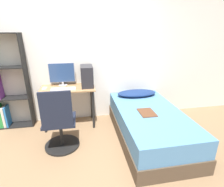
% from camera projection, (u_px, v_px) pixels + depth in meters
% --- Properties ---
extents(ground_plane, '(14.00, 14.00, 0.00)m').
position_uv_depth(ground_plane, '(87.00, 162.00, 2.44)').
color(ground_plane, '#846647').
extents(wall_back, '(8.00, 0.05, 2.50)m').
position_uv_depth(wall_back, '(80.00, 57.00, 3.31)').
color(wall_back, silver).
rests_on(wall_back, ground_plane).
extents(desk, '(0.97, 0.52, 0.76)m').
position_uv_depth(desk, '(68.00, 95.00, 3.22)').
color(desk, '#997047').
rests_on(desk, ground_plane).
extents(bookshelf, '(0.63, 0.24, 1.70)m').
position_uv_depth(bookshelf, '(2.00, 87.00, 3.10)').
color(bookshelf, black).
rests_on(bookshelf, ground_plane).
extents(office_chair, '(0.54, 0.54, 0.99)m').
position_uv_depth(office_chair, '(60.00, 127.00, 2.60)').
color(office_chair, black).
rests_on(office_chair, ground_plane).
extents(bed, '(1.02, 1.90, 0.51)m').
position_uv_depth(bed, '(149.00, 124.00, 2.93)').
color(bed, '#4C3D2D').
rests_on(bed, ground_plane).
extents(pillow, '(0.78, 0.36, 0.11)m').
position_uv_depth(pillow, '(137.00, 93.00, 3.46)').
color(pillow, navy).
rests_on(pillow, bed).
extents(magazine, '(0.24, 0.32, 0.01)m').
position_uv_depth(magazine, '(147.00, 113.00, 2.76)').
color(magazine, '#56331E').
rests_on(magazine, bed).
extents(monitor, '(0.47, 0.16, 0.43)m').
position_uv_depth(monitor, '(62.00, 74.00, 3.23)').
color(monitor, '#B7B7BC').
rests_on(monitor, desk).
extents(keyboard, '(0.42, 0.15, 0.02)m').
position_uv_depth(keyboard, '(63.00, 89.00, 3.06)').
color(keyboard, silver).
rests_on(keyboard, desk).
extents(pc_tower, '(0.22, 0.40, 0.38)m').
position_uv_depth(pc_tower, '(87.00, 76.00, 3.20)').
color(pc_tower, '#232328').
rests_on(pc_tower, desk).
extents(phone, '(0.07, 0.14, 0.01)m').
position_uv_depth(phone, '(44.00, 88.00, 3.12)').
color(phone, '#B7B7BC').
rests_on(phone, desk).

